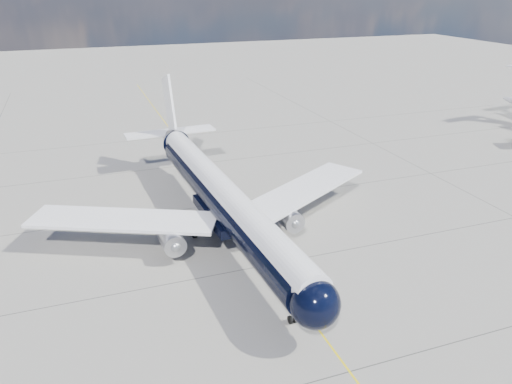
% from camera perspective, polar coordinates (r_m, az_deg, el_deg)
% --- Properties ---
extents(ground, '(320.00, 320.00, 0.00)m').
position_cam_1_polar(ground, '(64.88, -4.82, 0.40)').
color(ground, gray).
rests_on(ground, ground).
extents(taxiway_centerline, '(0.16, 160.00, 0.01)m').
position_cam_1_polar(taxiway_centerline, '(60.45, -3.56, -1.31)').
color(taxiway_centerline, yellow).
rests_on(taxiway_centerline, ground).
extents(main_airliner, '(38.56, 46.97, 13.57)m').
position_cam_1_polar(main_airliner, '(52.28, -4.15, -0.31)').
color(main_airliner, black).
rests_on(main_airliner, ground).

